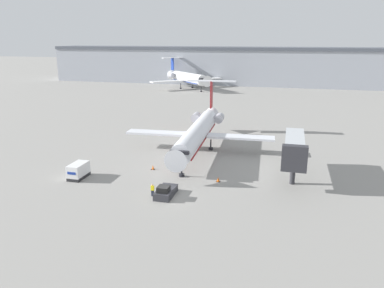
{
  "coord_description": "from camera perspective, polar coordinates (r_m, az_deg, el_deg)",
  "views": [
    {
      "loc": [
        14.07,
        -40.79,
        19.23
      ],
      "look_at": [
        0.0,
        12.59,
        3.47
      ],
      "focal_mm": 35.0,
      "sensor_mm": 36.0,
      "label": 1
    }
  ],
  "objects": [
    {
      "name": "worker_near_tug",
      "position": [
        47.45,
        -6.04,
        -6.96
      ],
      "size": [
        0.4,
        0.24,
        1.63
      ],
      "color": "#232838",
      "rests_on": "ground"
    },
    {
      "name": "traffic_cone_right",
      "position": [
        52.04,
        4.0,
        -5.41
      ],
      "size": [
        0.55,
        0.55,
        0.69
      ],
      "color": "black",
      "rests_on": "ground"
    },
    {
      "name": "luggage_cart",
      "position": [
        55.39,
        -16.93,
        -3.92
      ],
      "size": [
        1.84,
        3.45,
        2.14
      ],
      "color": "#232326",
      "rests_on": "ground"
    },
    {
      "name": "pushback_tug",
      "position": [
        47.46,
        -4.04,
        -7.25
      ],
      "size": [
        2.01,
        4.07,
        1.61
      ],
      "color": "#2D2D33",
      "rests_on": "ground"
    },
    {
      "name": "traffic_cone_left",
      "position": [
        56.92,
        -5.97,
        -3.56
      ],
      "size": [
        0.52,
        0.52,
        0.67
      ],
      "color": "black",
      "rests_on": "ground"
    },
    {
      "name": "jet_bridge",
      "position": [
        53.9,
        15.33,
        -0.56
      ],
      "size": [
        3.2,
        12.04,
        6.19
      ],
      "color": "#2D2D33",
      "rests_on": "ground"
    },
    {
      "name": "airplane_parked_far_left",
      "position": [
        146.88,
        -0.69,
        10.06
      ],
      "size": [
        24.56,
        24.61,
        11.29
      ],
      "color": "white",
      "rests_on": "ground"
    },
    {
      "name": "airplane_main",
      "position": [
        65.04,
        0.99,
        1.94
      ],
      "size": [
        26.23,
        32.36,
        10.71
      ],
      "color": "silver",
      "rests_on": "ground"
    },
    {
      "name": "terminal_building",
      "position": [
        161.81,
        9.95,
        11.63
      ],
      "size": [
        180.0,
        16.8,
        15.39
      ],
      "color": "#9EA3AD",
      "rests_on": "ground"
    },
    {
      "name": "ground_plane",
      "position": [
        47.24,
        -3.94,
        -8.13
      ],
      "size": [
        600.0,
        600.0,
        0.0
      ],
      "primitive_type": "plane",
      "color": "gray"
    }
  ]
}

